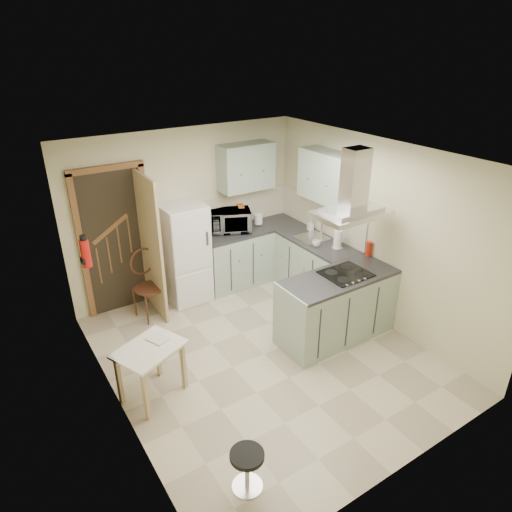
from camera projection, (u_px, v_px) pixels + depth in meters
floor at (264, 354)px, 5.76m from camera, size 4.20×4.20×0.00m
ceiling at (266, 157)px, 4.68m from camera, size 4.20×4.20×0.00m
back_wall at (186, 213)px, 6.81m from camera, size 3.60×0.00×3.60m
left_wall at (108, 312)px, 4.34m from camera, size 0.00×4.20×4.20m
right_wall at (376, 233)px, 6.11m from camera, size 0.00×4.20×4.20m
doorway at (116, 242)px, 6.34m from camera, size 1.10×0.12×2.10m
fridge at (185, 253)px, 6.70m from camera, size 0.60×0.60×1.50m
counter_back at (236, 258)px, 7.25m from camera, size 1.08×0.60×0.90m
counter_right at (303, 261)px, 7.16m from camera, size 0.60×1.95×0.90m
splashback at (242, 208)px, 7.32m from camera, size 1.68×0.02×0.50m
wall_cabinet_back at (246, 167)px, 6.89m from camera, size 0.85×0.35×0.70m
wall_cabinet_right at (327, 177)px, 6.40m from camera, size 0.35×0.90×0.70m
peninsula at (337, 307)px, 5.94m from camera, size 1.55×0.65×0.90m
hob at (346, 274)px, 5.79m from camera, size 0.58×0.50×0.01m
extractor_hood at (352, 213)px, 5.44m from camera, size 0.90×0.55×0.10m
sink at (312, 238)px, 6.83m from camera, size 0.45×0.40×0.01m
fire_extinguisher at (86, 253)px, 4.94m from camera, size 0.10×0.10×0.32m
drop_leaf_table at (152, 372)px, 4.96m from camera, size 0.84×0.75×0.65m
bentwood_chair at (149, 288)px, 6.36m from camera, size 0.47×0.47×0.91m
stool at (247, 470)px, 3.98m from camera, size 0.39×0.39×0.41m
microwave at (231, 221)px, 7.02m from camera, size 0.71×0.62×0.33m
kettle at (258, 219)px, 7.27m from camera, size 0.15×0.15×0.20m
cereal_box at (241, 216)px, 7.21m from camera, size 0.18×0.24×0.34m
soap_bottle at (311, 225)px, 7.07m from camera, size 0.10×0.10×0.18m
paper_towel at (338, 239)px, 6.44m from camera, size 0.13×0.13×0.28m
cup at (316, 243)px, 6.54m from camera, size 0.15×0.15×0.09m
red_bottle at (369, 249)px, 6.23m from camera, size 0.09×0.09×0.21m
book at (151, 339)px, 4.88m from camera, size 0.24×0.27×0.10m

